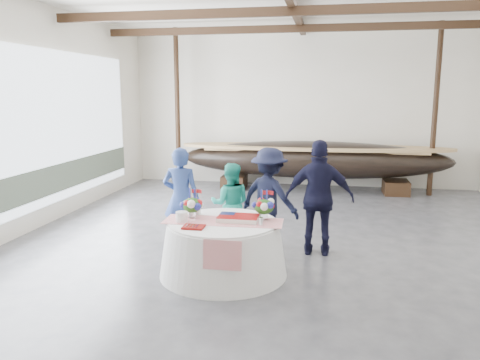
# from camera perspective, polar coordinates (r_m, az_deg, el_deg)

# --- Properties ---
(floor) EXTENTS (10.00, 12.00, 0.01)m
(floor) POSITION_cam_1_polar(r_m,az_deg,el_deg) (8.39, 5.00, -8.33)
(floor) COLOR #3D3D42
(floor) RESTS_ON ground
(wall_back) EXTENTS (10.00, 0.02, 4.50)m
(wall_back) POSITION_cam_1_polar(r_m,az_deg,el_deg) (13.93, 7.54, 8.60)
(wall_back) COLOR silver
(wall_back) RESTS_ON ground
(wall_front) EXTENTS (10.00, 0.02, 4.50)m
(wall_front) POSITION_cam_1_polar(r_m,az_deg,el_deg) (2.09, -9.96, -2.54)
(wall_front) COLOR silver
(wall_front) RESTS_ON ground
(wall_left) EXTENTS (0.02, 12.00, 4.50)m
(wall_left) POSITION_cam_1_polar(r_m,az_deg,el_deg) (9.77, -25.63, 6.83)
(wall_left) COLOR silver
(wall_left) RESTS_ON ground
(pavilion_structure) EXTENTS (9.80, 11.76, 4.50)m
(pavilion_structure) POSITION_cam_1_polar(r_m,az_deg,el_deg) (8.89, 6.00, 18.87)
(pavilion_structure) COLOR black
(pavilion_structure) RESTS_ON ground
(open_bay) EXTENTS (0.03, 7.00, 3.20)m
(open_bay) POSITION_cam_1_polar(r_m,az_deg,el_deg) (10.59, -22.06, 5.01)
(open_bay) COLOR silver
(open_bay) RESTS_ON ground
(longboat_display) EXTENTS (7.47, 1.49, 1.40)m
(longboat_display) POSITION_cam_1_polar(r_m,az_deg,el_deg) (13.14, 8.92, 2.51)
(longboat_display) COLOR black
(longboat_display) RESTS_ON ground
(banquet_table) EXTENTS (1.93, 1.93, 0.83)m
(banquet_table) POSITION_cam_1_polar(r_m,az_deg,el_deg) (7.14, -2.05, -8.25)
(banquet_table) COLOR white
(banquet_table) RESTS_ON ground
(tabletop_items) EXTENTS (1.80, 0.95, 0.40)m
(tabletop_items) POSITION_cam_1_polar(r_m,az_deg,el_deg) (7.08, -1.86, -3.66)
(tabletop_items) COLOR red
(tabletop_items) RESTS_ON banquet_table
(guest_woman_blue) EXTENTS (0.67, 0.45, 1.79)m
(guest_woman_blue) POSITION_cam_1_polar(r_m,az_deg,el_deg) (8.29, -7.20, -2.18)
(guest_woman_blue) COLOR navy
(guest_woman_blue) RESTS_ON ground
(guest_woman_teal) EXTENTS (0.79, 0.65, 1.49)m
(guest_woman_teal) POSITION_cam_1_polar(r_m,az_deg,el_deg) (8.43, -1.17, -2.93)
(guest_woman_teal) COLOR teal
(guest_woman_teal) RESTS_ON ground
(guest_man_left) EXTENTS (1.32, 1.08, 1.77)m
(guest_man_left) POSITION_cam_1_polar(r_m,az_deg,el_deg) (8.34, 3.59, -2.10)
(guest_man_left) COLOR black
(guest_man_left) RESTS_ON ground
(guest_man_right) EXTENTS (1.15, 0.48, 1.96)m
(guest_man_right) POSITION_cam_1_polar(r_m,az_deg,el_deg) (7.95, 9.64, -2.18)
(guest_man_right) COLOR black
(guest_man_right) RESTS_ON ground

